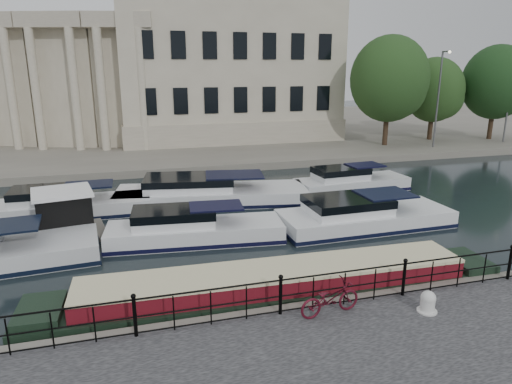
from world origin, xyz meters
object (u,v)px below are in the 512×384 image
(narrowboat, at_px, (277,292))
(harbour_hut, at_px, (64,216))
(bicycle, at_px, (330,298))
(mooring_bollard, at_px, (428,302))

(narrowboat, bearing_deg, harbour_hut, 132.96)
(bicycle, relative_size, harbour_hut, 0.50)
(narrowboat, bearing_deg, bicycle, -63.61)
(narrowboat, distance_m, harbour_hut, 11.00)
(mooring_bollard, xyz_separation_m, harbour_hut, (-10.88, 10.94, 0.10))
(mooring_bollard, distance_m, narrowboat, 4.55)
(mooring_bollard, distance_m, harbour_hut, 15.43)
(bicycle, height_order, narrowboat, bicycle)
(bicycle, distance_m, mooring_bollard, 2.85)
(harbour_hut, bearing_deg, mooring_bollard, -55.06)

